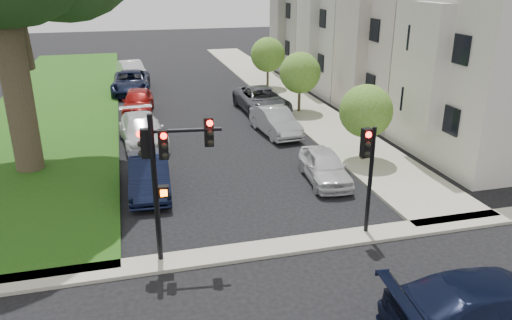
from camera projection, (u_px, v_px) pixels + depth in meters
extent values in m
plane|color=black|center=(300.00, 283.00, 14.43)|extent=(140.00, 140.00, 0.00)
cube|color=#285713|center=(58.00, 103.00, 33.98)|extent=(8.00, 44.00, 0.12)
cube|color=#A4A08C|center=(278.00, 90.00, 37.73)|extent=(3.50, 44.00, 0.12)
cube|color=#A4A08C|center=(279.00, 247.00, 16.22)|extent=(60.00, 1.00, 0.12)
cube|color=silver|center=(502.00, 52.00, 22.89)|extent=(7.00, 7.40, 10.00)
cube|color=silver|center=(427.00, 67.00, 22.14)|extent=(0.70, 2.20, 5.50)
cube|color=black|center=(436.00, 44.00, 21.86)|extent=(0.08, 3.60, 6.00)
cube|color=gray|center=(414.00, 34.00, 29.67)|extent=(7.00, 7.40, 10.00)
cube|color=gray|center=(354.00, 45.00, 28.93)|extent=(0.70, 2.20, 5.50)
cube|color=black|center=(360.00, 27.00, 28.65)|extent=(0.08, 3.60, 6.00)
cube|color=#A5A5A5|center=(358.00, 22.00, 36.46)|extent=(7.00, 7.40, 10.00)
cube|color=#A5A5A5|center=(309.00, 31.00, 35.71)|extent=(0.70, 2.20, 5.50)
cube|color=black|center=(313.00, 16.00, 35.43)|extent=(0.08, 3.60, 6.00)
cube|color=gray|center=(320.00, 14.00, 43.24)|extent=(7.00, 7.40, 10.00)
cube|color=gray|center=(278.00, 21.00, 42.50)|extent=(0.70, 2.20, 5.50)
cube|color=black|center=(281.00, 9.00, 42.22)|extent=(0.08, 3.60, 6.00)
cylinder|color=#2E281D|center=(15.00, 75.00, 21.11)|extent=(1.20, 1.20, 8.74)
cylinder|color=#2E281D|center=(363.00, 144.00, 23.46)|extent=(0.18, 0.18, 1.76)
sphere|color=#467E17|center=(366.00, 111.00, 22.90)|extent=(2.46, 2.46, 2.46)
cylinder|color=#2E281D|center=(299.00, 99.00, 31.64)|extent=(0.18, 0.18, 1.84)
sphere|color=#467E17|center=(300.00, 73.00, 31.06)|extent=(2.57, 2.57, 2.57)
cylinder|color=#2E281D|center=(268.00, 77.00, 38.21)|extent=(0.19, 0.19, 1.86)
sphere|color=#467E17|center=(268.00, 55.00, 37.62)|extent=(2.61, 2.61, 2.61)
cylinder|color=black|center=(156.00, 192.00, 14.68)|extent=(0.18, 0.18, 4.75)
cylinder|color=black|center=(187.00, 130.00, 14.27)|extent=(2.01, 0.35, 0.11)
cube|color=black|center=(163.00, 144.00, 14.24)|extent=(0.30, 0.27, 0.87)
cube|color=black|center=(209.00, 132.00, 14.46)|extent=(0.30, 0.27, 0.87)
cube|color=black|center=(145.00, 143.00, 14.33)|extent=(0.27, 0.30, 0.87)
sphere|color=#FF0C05|center=(163.00, 136.00, 14.01)|extent=(0.18, 0.18, 0.18)
sphere|color=black|center=(164.00, 156.00, 14.22)|extent=(0.18, 0.18, 0.18)
cube|color=black|center=(163.00, 191.00, 14.73)|extent=(0.34, 0.27, 0.35)
cube|color=#FF5905|center=(164.00, 193.00, 14.62)|extent=(0.20, 0.03, 0.20)
cylinder|color=black|center=(370.00, 183.00, 16.50)|extent=(0.16, 0.16, 3.83)
cube|color=black|center=(366.00, 143.00, 15.94)|extent=(0.34, 0.30, 0.96)
sphere|color=#FF0C05|center=(369.00, 135.00, 15.69)|extent=(0.20, 0.20, 0.20)
imported|color=black|center=(501.00, 309.00, 12.02)|extent=(5.97, 2.91, 1.67)
imported|color=silver|center=(325.00, 166.00, 21.27)|extent=(1.98, 4.10, 1.35)
imported|color=#999BA0|center=(276.00, 121.00, 27.49)|extent=(1.98, 4.55, 1.45)
imported|color=#3F4247|center=(262.00, 100.00, 31.85)|extent=(2.90, 5.80, 1.58)
imported|color=black|center=(149.00, 175.00, 20.22)|extent=(1.78, 4.59, 1.49)
imported|color=silver|center=(142.00, 130.00, 25.88)|extent=(2.56, 5.37, 1.51)
imported|color=maroon|center=(138.00, 101.00, 31.54)|extent=(2.28, 4.72, 1.55)
imported|color=black|center=(131.00, 82.00, 36.93)|extent=(3.07, 5.96, 1.61)
imported|color=silver|center=(132.00, 71.00, 41.13)|extent=(2.54, 5.08, 1.60)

